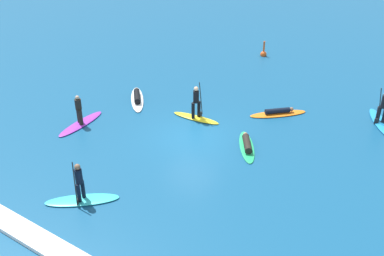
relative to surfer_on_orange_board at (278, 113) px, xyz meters
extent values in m
plane|color=navy|center=(-2.57, -4.51, -0.12)|extent=(120.00, 120.00, 0.00)
ellipsoid|color=orange|center=(-0.01, -0.01, -0.07)|extent=(2.73, 2.71, 0.09)
cylinder|color=black|center=(-0.04, -0.04, 0.12)|extent=(1.16, 1.15, 0.28)
sphere|color=brown|center=(0.52, 0.52, 0.14)|extent=(0.32, 0.32, 0.22)
ellipsoid|color=#33C6CC|center=(-3.46, -11.19, -0.07)|extent=(2.75, 2.57, 0.10)
cylinder|color=black|center=(-3.49, -11.05, 0.40)|extent=(0.23, 0.23, 0.83)
cylinder|color=black|center=(-3.43, -11.34, 0.40)|extent=(0.23, 0.23, 0.83)
cylinder|color=black|center=(-3.46, -11.19, 1.14)|extent=(0.42, 0.42, 0.64)
sphere|color=brown|center=(-3.46, -11.19, 1.58)|extent=(0.34, 0.34, 0.24)
cylinder|color=black|center=(-3.41, -11.48, 0.94)|extent=(0.27, 0.30, 1.88)
cube|color=black|center=(-3.41, -11.48, 0.04)|extent=(0.18, 0.19, 0.32)
ellipsoid|color=purple|center=(-8.06, -6.74, -0.07)|extent=(0.81, 3.13, 0.10)
cylinder|color=black|center=(-8.19, -6.67, 0.39)|extent=(0.23, 0.23, 0.82)
cylinder|color=black|center=(-7.93, -6.81, 0.39)|extent=(0.23, 0.23, 0.82)
cylinder|color=black|center=(-8.06, -6.74, 1.08)|extent=(0.34, 0.34, 0.56)
sphere|color=tan|center=(-8.06, -6.74, 1.46)|extent=(0.21, 0.21, 0.21)
ellipsoid|color=#1E8CD1|center=(4.81, 2.14, -0.06)|extent=(2.14, 2.88, 0.11)
cylinder|color=black|center=(4.66, 2.14, 0.39)|extent=(0.29, 0.29, 0.79)
cylinder|color=black|center=(4.68, 1.88, 0.98)|extent=(0.25, 0.18, 1.97)
cube|color=black|center=(4.68, 1.88, 0.05)|extent=(0.20, 0.16, 0.32)
ellipsoid|color=yellow|center=(-3.42, -2.88, -0.06)|extent=(2.71, 0.82, 0.10)
cylinder|color=black|center=(-3.49, -3.04, 0.43)|extent=(0.19, 0.19, 0.89)
cylinder|color=black|center=(-3.34, -2.72, 0.43)|extent=(0.19, 0.19, 0.89)
cylinder|color=black|center=(-3.42, -2.88, 1.20)|extent=(0.33, 0.33, 0.65)
sphere|color=tan|center=(-3.42, -2.88, 1.65)|extent=(0.26, 0.26, 0.24)
cylinder|color=black|center=(-3.29, -2.62, 1.01)|extent=(0.08, 0.41, 2.02)
cube|color=black|center=(-3.29, -2.62, 0.05)|extent=(0.08, 0.20, 0.32)
ellipsoid|color=#23B266|center=(0.17, -3.87, -0.08)|extent=(2.17, 2.73, 0.08)
cylinder|color=black|center=(0.19, -3.91, 0.13)|extent=(1.04, 1.30, 0.34)
sphere|color=#A37556|center=(-0.25, -3.26, 0.15)|extent=(0.32, 0.32, 0.23)
ellipsoid|color=white|center=(-7.41, -2.94, -0.06)|extent=(2.60, 2.80, 0.11)
cylinder|color=black|center=(-7.37, -2.98, 0.16)|extent=(1.20, 1.29, 0.34)
sphere|color=tan|center=(-7.93, -2.36, 0.18)|extent=(0.32, 0.32, 0.23)
sphere|color=#E55119|center=(-4.50, 7.23, -0.01)|extent=(0.43, 0.43, 0.43)
cylinder|color=#E55119|center=(-4.50, 7.23, 0.41)|extent=(0.12, 0.12, 1.05)
cube|color=white|center=(-2.57, -13.76, -0.03)|extent=(22.48, 0.90, 0.18)
camera|label=1|loc=(8.74, -21.30, 12.22)|focal=44.49mm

